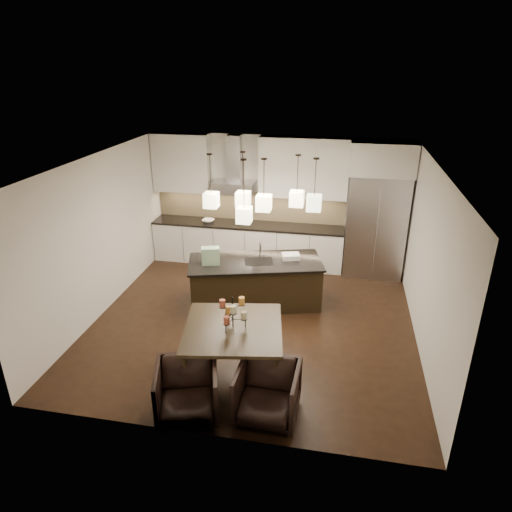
% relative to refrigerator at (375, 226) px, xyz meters
% --- Properties ---
extents(floor, '(5.50, 5.50, 0.02)m').
position_rel_refrigerator_xyz_m(floor, '(-2.10, -2.38, -1.08)').
color(floor, black).
rests_on(floor, ground).
extents(ceiling, '(5.50, 5.50, 0.02)m').
position_rel_refrigerator_xyz_m(ceiling, '(-2.10, -2.38, 1.73)').
color(ceiling, white).
rests_on(ceiling, wall_back).
extents(wall_back, '(5.50, 0.02, 2.80)m').
position_rel_refrigerator_xyz_m(wall_back, '(-2.10, 0.38, 0.32)').
color(wall_back, silver).
rests_on(wall_back, ground).
extents(wall_front, '(5.50, 0.02, 2.80)m').
position_rel_refrigerator_xyz_m(wall_front, '(-2.10, -5.14, 0.32)').
color(wall_front, silver).
rests_on(wall_front, ground).
extents(wall_left, '(0.02, 5.50, 2.80)m').
position_rel_refrigerator_xyz_m(wall_left, '(-4.86, -2.38, 0.32)').
color(wall_left, silver).
rests_on(wall_left, ground).
extents(wall_right, '(0.02, 5.50, 2.80)m').
position_rel_refrigerator_xyz_m(wall_right, '(0.66, -2.38, 0.32)').
color(wall_right, silver).
rests_on(wall_right, ground).
extents(refrigerator, '(1.20, 0.72, 2.15)m').
position_rel_refrigerator_xyz_m(refrigerator, '(0.00, 0.00, 0.00)').
color(refrigerator, '#B7B7BA').
rests_on(refrigerator, floor).
extents(fridge_panel, '(1.26, 0.72, 0.65)m').
position_rel_refrigerator_xyz_m(fridge_panel, '(0.00, 0.00, 1.40)').
color(fridge_panel, silver).
rests_on(fridge_panel, refrigerator).
extents(lower_cabinets, '(4.21, 0.62, 0.88)m').
position_rel_refrigerator_xyz_m(lower_cabinets, '(-2.73, 0.05, -0.64)').
color(lower_cabinets, silver).
rests_on(lower_cabinets, floor).
extents(countertop, '(4.21, 0.66, 0.04)m').
position_rel_refrigerator_xyz_m(countertop, '(-2.73, 0.05, -0.17)').
color(countertop, black).
rests_on(countertop, lower_cabinets).
extents(backsplash, '(4.21, 0.02, 0.63)m').
position_rel_refrigerator_xyz_m(backsplash, '(-2.73, 0.35, 0.16)').
color(backsplash, tan).
rests_on(backsplash, countertop).
extents(upper_cab_left, '(1.25, 0.35, 1.25)m').
position_rel_refrigerator_xyz_m(upper_cab_left, '(-4.20, 0.19, 1.10)').
color(upper_cab_left, silver).
rests_on(upper_cab_left, wall_back).
extents(upper_cab_right, '(1.85, 0.35, 1.25)m').
position_rel_refrigerator_xyz_m(upper_cab_right, '(-1.55, 0.19, 1.10)').
color(upper_cab_right, silver).
rests_on(upper_cab_right, wall_back).
extents(hood_canopy, '(0.90, 0.52, 0.24)m').
position_rel_refrigerator_xyz_m(hood_canopy, '(-3.03, 0.10, 0.65)').
color(hood_canopy, '#B7B7BA').
rests_on(hood_canopy, wall_back).
extents(hood_chimney, '(0.30, 0.28, 0.96)m').
position_rel_refrigerator_xyz_m(hood_chimney, '(-3.03, 0.21, 1.24)').
color(hood_chimney, '#B7B7BA').
rests_on(hood_chimney, hood_canopy).
extents(fruit_bowl, '(0.27, 0.27, 0.06)m').
position_rel_refrigerator_xyz_m(fruit_bowl, '(-3.60, 0.00, -0.12)').
color(fruit_bowl, silver).
rests_on(fruit_bowl, countertop).
extents(island_body, '(2.51, 1.53, 0.82)m').
position_rel_refrigerator_xyz_m(island_body, '(-2.19, -1.77, -0.66)').
color(island_body, black).
rests_on(island_body, floor).
extents(island_top, '(2.60, 1.62, 0.04)m').
position_rel_refrigerator_xyz_m(island_top, '(-2.19, -1.77, -0.23)').
color(island_top, black).
rests_on(island_top, island_body).
extents(faucet, '(0.15, 0.24, 0.36)m').
position_rel_refrigerator_xyz_m(faucet, '(-2.13, -1.65, -0.04)').
color(faucet, silver).
rests_on(faucet, island_top).
extents(tote_bag, '(0.35, 0.25, 0.32)m').
position_rel_refrigerator_xyz_m(tote_bag, '(-2.95, -2.03, -0.05)').
color(tote_bag, '#1A5B2A').
rests_on(tote_bag, island_top).
extents(food_container, '(0.37, 0.30, 0.09)m').
position_rel_refrigerator_xyz_m(food_container, '(-1.57, -1.53, -0.17)').
color(food_container, silver).
rests_on(food_container, island_top).
extents(dining_table, '(1.56, 1.56, 0.81)m').
position_rel_refrigerator_xyz_m(dining_table, '(-2.09, -3.93, -0.67)').
color(dining_table, black).
rests_on(dining_table, floor).
extents(candelabra, '(0.45, 0.45, 0.48)m').
position_rel_refrigerator_xyz_m(candelabra, '(-2.09, -3.93, -0.02)').
color(candelabra, black).
rests_on(candelabra, dining_table).
extents(candle_a, '(0.09, 0.09, 0.11)m').
position_rel_refrigerator_xyz_m(candle_a, '(-1.94, -3.90, -0.07)').
color(candle_a, beige).
rests_on(candle_a, candelabra).
extents(candle_b, '(0.09, 0.09, 0.11)m').
position_rel_refrigerator_xyz_m(candle_b, '(-2.19, -3.81, -0.07)').
color(candle_b, gold).
rests_on(candle_b, candelabra).
extents(candle_c, '(0.09, 0.09, 0.11)m').
position_rel_refrigerator_xyz_m(candle_c, '(-2.14, -4.07, -0.07)').
color(candle_c, '#9F4630').
rests_on(candle_c, candelabra).
extents(candle_d, '(0.09, 0.09, 0.11)m').
position_rel_refrigerator_xyz_m(candle_d, '(-1.99, -3.81, 0.10)').
color(candle_d, gold).
rests_on(candle_d, candelabra).
extents(candle_e, '(0.09, 0.09, 0.11)m').
position_rel_refrigerator_xyz_m(candle_e, '(-2.23, -3.93, 0.10)').
color(candle_e, '#9F4630').
rests_on(candle_e, candelabra).
extents(candle_f, '(0.09, 0.09, 0.11)m').
position_rel_refrigerator_xyz_m(candle_f, '(-2.05, -4.06, 0.10)').
color(candle_f, beige).
rests_on(candle_f, candelabra).
extents(armchair_left, '(0.98, 0.99, 0.73)m').
position_rel_refrigerator_xyz_m(armchair_left, '(-2.49, -4.82, -0.71)').
color(armchair_left, black).
rests_on(armchair_left, floor).
extents(armchair_right, '(0.80, 0.82, 0.72)m').
position_rel_refrigerator_xyz_m(armchair_right, '(-1.48, -4.65, -0.71)').
color(armchair_right, black).
rests_on(armchair_right, floor).
extents(pendant_a, '(0.24, 0.24, 0.26)m').
position_rel_refrigerator_xyz_m(pendant_a, '(-2.96, -1.84, 0.92)').
color(pendant_a, '#F6EDBF').
rests_on(pendant_a, ceiling).
extents(pendant_b, '(0.24, 0.24, 0.26)m').
position_rel_refrigerator_xyz_m(pendant_b, '(-2.46, -1.53, 0.88)').
color(pendant_b, '#F6EDBF').
rests_on(pendant_b, ceiling).
extents(pendant_c, '(0.24, 0.24, 0.26)m').
position_rel_refrigerator_xyz_m(pendant_c, '(-1.99, -2.05, 0.99)').
color(pendant_c, '#F6EDBF').
rests_on(pendant_c, ceiling).
extents(pendant_d, '(0.24, 0.24, 0.26)m').
position_rel_refrigerator_xyz_m(pendant_d, '(-1.49, -1.64, 0.97)').
color(pendant_d, '#F6EDBF').
rests_on(pendant_d, ceiling).
extents(pendant_e, '(0.24, 0.24, 0.26)m').
position_rel_refrigerator_xyz_m(pendant_e, '(-1.18, -1.86, 0.98)').
color(pendant_e, '#F6EDBF').
rests_on(pendant_e, ceiling).
extents(pendant_f, '(0.24, 0.24, 0.26)m').
position_rel_refrigerator_xyz_m(pendant_f, '(-2.30, -2.16, 0.79)').
color(pendant_f, '#F6EDBF').
rests_on(pendant_f, ceiling).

